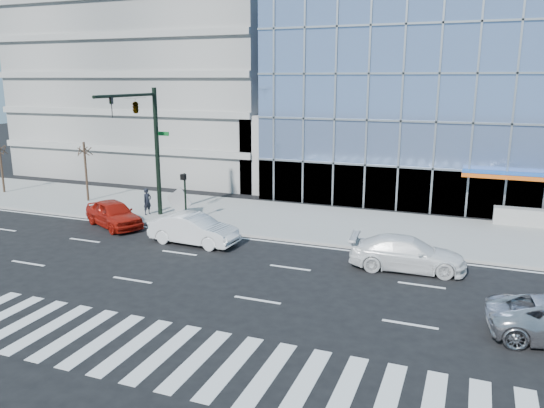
{
  "coord_description": "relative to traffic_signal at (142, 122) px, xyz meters",
  "views": [
    {
      "loc": [
        7.72,
        -22.29,
        8.69
      ],
      "look_at": [
        -2.09,
        3.0,
        2.25
      ],
      "focal_mm": 35.0,
      "sensor_mm": 36.0,
      "label": 1
    }
  ],
  "objects": [
    {
      "name": "traffic_signal",
      "position": [
        0.0,
        0.0,
        0.0
      ],
      "size": [
        1.14,
        5.74,
        8.0
      ],
      "color": "black",
      "rests_on": "sidewalk"
    },
    {
      "name": "pedestrian",
      "position": [
        -0.71,
        1.08,
        -5.16
      ],
      "size": [
        0.54,
        0.7,
        1.71
      ],
      "primitive_type": "imported",
      "rotation": [
        0.0,
        0.0,
        1.34
      ],
      "color": "black",
      "rests_on": "sidewalk"
    },
    {
      "name": "parking_garage",
      "position": [
        -9.0,
        21.43,
        3.84
      ],
      "size": [
        24.0,
        24.0,
        20.0
      ],
      "primitive_type": "cube",
      "color": "gray",
      "rests_on": "ground"
    },
    {
      "name": "ground",
      "position": [
        11.0,
        -4.57,
        -6.16
      ],
      "size": [
        160.0,
        160.0,
        0.0
      ],
      "primitive_type": "plane",
      "color": "black",
      "rests_on": "ground"
    },
    {
      "name": "sidewalk",
      "position": [
        11.0,
        3.43,
        -6.09
      ],
      "size": [
        120.0,
        8.0,
        0.15
      ],
      "primitive_type": "cube",
      "color": "gray",
      "rests_on": "ground"
    },
    {
      "name": "ramp_block",
      "position": [
        5.0,
        13.43,
        -3.16
      ],
      "size": [
        6.0,
        8.0,
        6.0
      ],
      "primitive_type": "cube",
      "color": "gray",
      "rests_on": "ground"
    },
    {
      "name": "tilted_panel",
      "position": [
        1.23,
        1.8,
        -5.1
      ],
      "size": [
        1.82,
        0.08,
        1.82
      ],
      "primitive_type": "cube",
      "rotation": [
        0.0,
        0.91,
        -0.01
      ],
      "color": "#A9A9A9",
      "rests_on": "sidewalk"
    },
    {
      "name": "white_suv",
      "position": [
        16.12,
        -2.77,
        -5.39
      ],
      "size": [
        5.48,
        2.61,
        1.54
      ],
      "primitive_type": "imported",
      "rotation": [
        0.0,
        0.0,
        1.66
      ],
      "color": "white",
      "rests_on": "ground"
    },
    {
      "name": "street_tree_near",
      "position": [
        -7.0,
        2.93,
        -2.39
      ],
      "size": [
        1.1,
        1.1,
        4.23
      ],
      "color": "#332319",
      "rests_on": "sidewalk"
    },
    {
      "name": "ped_signal_post",
      "position": [
        2.5,
        0.37,
        -4.02
      ],
      "size": [
        0.3,
        0.33,
        3.0
      ],
      "color": "black",
      "rests_on": "sidewalk"
    },
    {
      "name": "white_sedan",
      "position": [
        4.91,
        -2.9,
        -5.36
      ],
      "size": [
        4.98,
        1.96,
        1.61
      ],
      "primitive_type": "imported",
      "rotation": [
        0.0,
        0.0,
        1.52
      ],
      "color": "silver",
      "rests_on": "ground"
    },
    {
      "name": "red_sedan",
      "position": [
        -1.23,
        -1.67,
        -5.36
      ],
      "size": [
        5.05,
        3.87,
        1.61
      ],
      "primitive_type": "imported",
      "rotation": [
        0.0,
        0.0,
        1.09
      ],
      "color": "#A6170C",
      "rests_on": "ground"
    }
  ]
}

